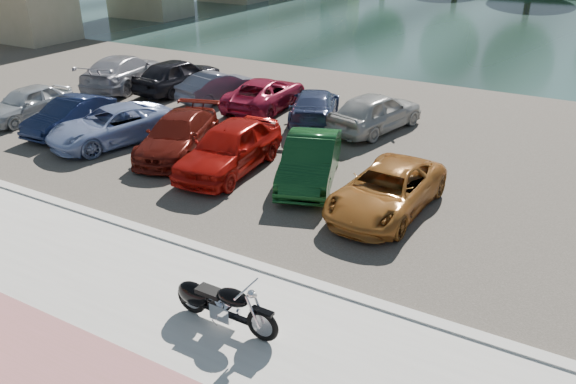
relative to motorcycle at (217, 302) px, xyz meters
name	(u,v)px	position (x,y,z in m)	size (l,w,h in m)	color
ground	(200,317)	(-0.47, 0.03, -0.56)	(200.00, 200.00, 0.00)	#595447
promenade	(167,345)	(-0.47, -0.97, -0.51)	(60.00, 6.00, 0.10)	#BBB9B0
kerb	(254,266)	(-0.47, 2.03, -0.49)	(60.00, 0.30, 0.14)	#BBB9B0
parking_lot	(391,145)	(-0.47, 11.03, -0.54)	(60.00, 18.00, 0.04)	#3E3A32
river	(522,26)	(-0.47, 40.03, -0.56)	(120.00, 40.00, 0.00)	#192E2A
motorcycle	(217,302)	(0.00, 0.00, 0.00)	(2.33, 0.75, 1.05)	black
car_0	(27,103)	(-14.06, 6.73, 0.12)	(1.52, 3.78, 1.29)	#A8AEB4
car_1	(70,115)	(-11.38, 6.50, 0.09)	(1.30, 3.73, 1.23)	#121C3A
car_2	(112,125)	(-9.13, 6.41, 0.11)	(2.10, 4.56, 1.27)	#8C9ECB
car_3	(178,135)	(-6.45, 6.73, 0.13)	(1.81, 4.46, 1.29)	#59130C
car_4	(230,147)	(-4.11, 6.38, 0.25)	(1.82, 4.52, 1.54)	#A9100B
car_5	(310,160)	(-1.52, 6.85, 0.17)	(1.47, 4.20, 1.38)	#113F1A
car_6	(386,190)	(1.15, 6.13, 0.09)	(2.04, 4.43, 1.23)	#A96627
car_7	(124,71)	(-14.09, 12.13, 0.24)	(2.14, 5.26, 1.53)	#9A98A1
car_8	(178,75)	(-11.43, 12.81, 0.25)	(1.81, 4.51, 1.54)	black
car_9	(219,86)	(-8.93, 12.51, 0.11)	(1.33, 3.83, 1.26)	slate
car_10	(265,93)	(-6.57, 12.53, 0.12)	(2.12, 4.60, 1.28)	#A81C3A
car_11	(315,105)	(-4.01, 12.07, 0.10)	(1.75, 4.32, 1.25)	navy
car_12	(376,111)	(-1.53, 12.18, 0.21)	(1.73, 4.29, 1.46)	#AFAEAA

